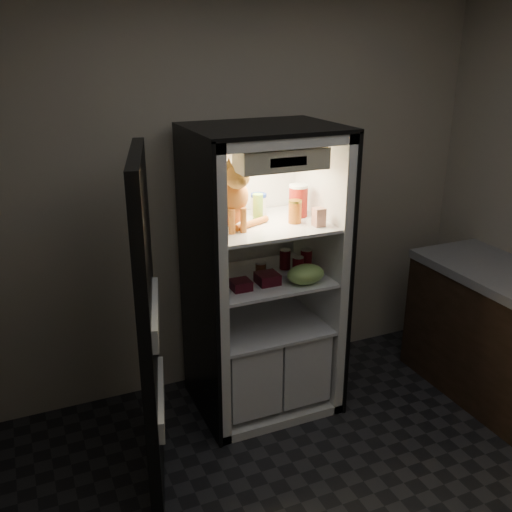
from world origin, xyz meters
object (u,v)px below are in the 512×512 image
Objects in this scene: refrigerator at (261,294)px; pepper_jar at (298,201)px; mayo_tub at (259,204)px; soda_can_b at (306,259)px; soda_can_c at (298,267)px; berry_box_left at (241,285)px; parmesan_shaker at (258,207)px; soda_can_a at (285,259)px; cream_carton at (319,217)px; grape_bag at (306,274)px; condiment_jar at (261,269)px; berry_box_right at (267,278)px; salsa_jar at (295,212)px; tabby_cat at (230,200)px.

refrigerator reaches higher than pepper_jar.
mayo_tub is 0.47m from soda_can_b.
soda_can_c is 1.14× the size of berry_box_left.
parmesan_shaker is 1.46× the size of berry_box_left.
mayo_tub is at bearing 74.36° from refrigerator.
soda_can_a is (0.17, 0.00, 0.21)m from refrigerator.
grape_bag is (-0.09, -0.02, -0.35)m from cream_carton.
berry_box_right is at bearing -95.67° from condiment_jar.
salsa_jar is 0.44m from berry_box_right.
cream_carton is at bearing -47.49° from salsa_jar.
cream_carton is at bearing -48.31° from soda_can_c.
mayo_tub is 1.07× the size of soda_can_a.
refrigerator is 0.58m from parmesan_shaker.
soda_can_c is at bearing 7.06° from berry_box_right.
mayo_tub is (0.25, 0.16, -0.10)m from tabby_cat.
mayo_tub is (0.03, 0.11, 0.57)m from refrigerator.
pepper_jar is (0.08, 0.12, 0.03)m from salsa_jar.
berry_box_right is (0.18, 0.02, 0.00)m from berry_box_left.
condiment_jar is 0.30m from grape_bag.
berry_box_right is (-0.20, -0.05, -0.39)m from salsa_jar.
pepper_jar reaches higher than grape_bag.
berry_box_right is at bearing 167.86° from cream_carton.
soda_can_b is (0.02, 0.18, -0.34)m from cream_carton.
tabby_cat is 4.01× the size of cream_carton.
soda_can_a reaches higher than grape_bag.
parmesan_shaker is at bearing 143.64° from salsa_jar.
refrigerator is at bearing -179.37° from soda_can_a.
berry_box_right is (0.19, -0.13, -0.48)m from tabby_cat.
salsa_jar is at bearing 95.53° from grape_bag.
parmesan_shaker is 0.49m from berry_box_left.
salsa_jar is 0.39m from grape_bag.
berry_box_right is at bearing 157.30° from grape_bag.
tabby_cat is 3.39× the size of soda_can_a.
mayo_tub reaches higher than soda_can_b.
pepper_jar is 1.77× the size of berry_box_left.
condiment_jar is 0.25m from berry_box_left.
salsa_jar reaches higher than grape_bag.
salsa_jar is at bearing -38.01° from refrigerator.
soda_can_a is 1.00× the size of berry_box_right.
grape_bag is at bearing -22.70° from berry_box_right.
berry_box_right reaches higher than berry_box_left.
mayo_tub is 0.25m from pepper_jar.
soda_can_c reaches higher than berry_box_right.
berry_box_left is (-0.20, -0.15, -0.02)m from condiment_jar.
tabby_cat is at bearing 178.19° from soda_can_b.
berry_box_right is (-0.33, -0.11, -0.04)m from soda_can_b.
pepper_jar reaches higher than parmesan_shaker.
soda_can_b is (0.12, -0.07, 0.00)m from soda_can_a.
salsa_jar reaches higher than mayo_tub.
condiment_jar is (0.20, 0.00, -0.47)m from tabby_cat.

